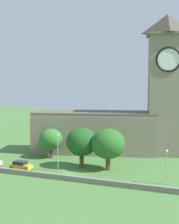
# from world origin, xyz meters

# --- Properties ---
(ground_plane) EXTENTS (200.00, 200.00, 0.00)m
(ground_plane) POSITION_xyz_m (0.00, 15.00, 0.00)
(ground_plane) COLOR #477538
(church) EXTENTS (36.95, 18.62, 32.20)m
(church) POSITION_xyz_m (4.45, 21.38, 9.98)
(church) COLOR gray
(church) RESTS_ON ground
(quay_barrier) EXTENTS (50.11, 0.70, 0.92)m
(quay_barrier) POSITION_xyz_m (0.00, -4.01, 0.46)
(quay_barrier) COLOR gray
(quay_barrier) RESTS_ON ground
(car_yellow) EXTENTS (4.35, 2.36, 1.80)m
(car_yellow) POSITION_xyz_m (-10.07, -1.25, 0.91)
(car_yellow) COLOR gold
(car_yellow) RESTS_ON ground
(streetlamp_west_mid) EXTENTS (0.44, 0.44, 7.30)m
(streetlamp_west_mid) POSITION_xyz_m (-3.09, 0.95, 4.84)
(streetlamp_west_mid) COLOR #9EA0A5
(streetlamp_west_mid) RESTS_ON ground
(streetlamp_central) EXTENTS (0.44, 0.44, 5.97)m
(streetlamp_central) POSITION_xyz_m (17.75, 0.29, 4.08)
(streetlamp_central) COLOR #9EA0A5
(streetlamp_central) RESTS_ON ground
(tree_by_tower) EXTENTS (6.58, 6.58, 8.17)m
(tree_by_tower) POSITION_xyz_m (5.63, 5.23, 5.17)
(tree_by_tower) COLOR brown
(tree_by_tower) RESTS_ON ground
(tree_riverside_west) EXTENTS (6.26, 6.26, 7.99)m
(tree_riverside_west) POSITION_xyz_m (0.01, 5.30, 5.14)
(tree_riverside_west) COLOR brown
(tree_riverside_west) RESTS_ON ground
(tree_churchyard) EXTENTS (5.28, 5.28, 6.61)m
(tree_churchyard) POSITION_xyz_m (-9.52, 10.13, 4.20)
(tree_churchyard) COLOR brown
(tree_churchyard) RESTS_ON ground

